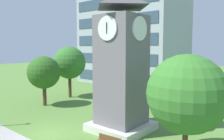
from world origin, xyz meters
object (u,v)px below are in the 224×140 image
object	(u,v)px
clock_tower	(121,70)
tree_by_building	(44,73)
tree_streetside	(187,94)
tree_near_tower	(69,63)

from	to	relation	value
clock_tower	tree_by_building	distance (m)	11.74
tree_streetside	tree_near_tower	bearing A→B (deg)	160.56
tree_streetside	tree_by_building	world-z (taller)	tree_streetside
clock_tower	tree_by_building	xyz separation A→B (m)	(-11.67, 0.49, -1.09)
clock_tower	tree_by_building	world-z (taller)	clock_tower
clock_tower	tree_near_tower	size ratio (longest dim) A/B	1.60
tree_near_tower	clock_tower	bearing A→B (deg)	-22.05
tree_near_tower	tree_streetside	bearing A→B (deg)	-19.44
tree_near_tower	tree_streetside	size ratio (longest dim) A/B	1.08
clock_tower	tree_streetside	world-z (taller)	clock_tower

